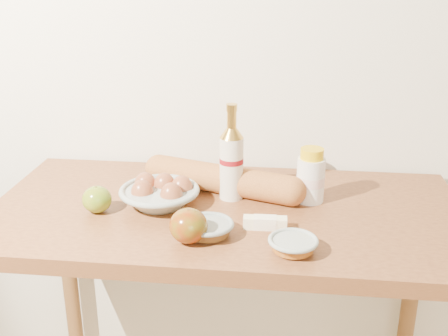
{
  "coord_description": "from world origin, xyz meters",
  "views": [
    {
      "loc": [
        0.15,
        -0.11,
        1.51
      ],
      "look_at": [
        0.0,
        1.15,
        1.02
      ],
      "focal_mm": 45.0,
      "sensor_mm": 36.0,
      "label": 1
    }
  ],
  "objects_px": {
    "bourbon_bottle": "(231,161)",
    "egg_bowl": "(160,193)",
    "table": "(225,250)",
    "baguette": "(222,179)",
    "cream_bottle": "(311,177)"
  },
  "relations": [
    {
      "from": "bourbon_bottle",
      "to": "egg_bowl",
      "type": "distance_m",
      "value": 0.2
    },
    {
      "from": "table",
      "to": "baguette",
      "type": "bearing_deg",
      "value": 102.02
    },
    {
      "from": "egg_bowl",
      "to": "bourbon_bottle",
      "type": "bearing_deg",
      "value": 19.56
    },
    {
      "from": "bourbon_bottle",
      "to": "cream_bottle",
      "type": "bearing_deg",
      "value": 25.49
    },
    {
      "from": "table",
      "to": "cream_bottle",
      "type": "height_order",
      "value": "cream_bottle"
    },
    {
      "from": "egg_bowl",
      "to": "baguette",
      "type": "bearing_deg",
      "value": 31.97
    },
    {
      "from": "table",
      "to": "cream_bottle",
      "type": "xyz_separation_m",
      "value": [
        0.21,
        0.07,
        0.19
      ]
    },
    {
      "from": "table",
      "to": "egg_bowl",
      "type": "distance_m",
      "value": 0.23
    },
    {
      "from": "table",
      "to": "egg_bowl",
      "type": "xyz_separation_m",
      "value": [
        -0.17,
        0.0,
        0.15
      ]
    },
    {
      "from": "table",
      "to": "cream_bottle",
      "type": "distance_m",
      "value": 0.29
    },
    {
      "from": "bourbon_bottle",
      "to": "egg_bowl",
      "type": "relative_size",
      "value": 1.11
    },
    {
      "from": "table",
      "to": "bourbon_bottle",
      "type": "relative_size",
      "value": 4.72
    },
    {
      "from": "baguette",
      "to": "egg_bowl",
      "type": "bearing_deg",
      "value": -130.27
    },
    {
      "from": "table",
      "to": "egg_bowl",
      "type": "relative_size",
      "value": 5.23
    },
    {
      "from": "table",
      "to": "baguette",
      "type": "relative_size",
      "value": 2.56
    }
  ]
}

